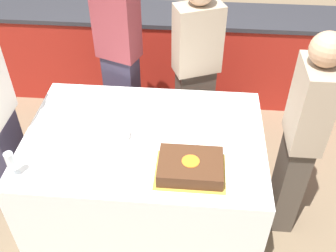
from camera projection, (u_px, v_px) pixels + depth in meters
ground_plane at (148, 207)px, 3.16m from camera, size 14.00×14.00×0.00m
back_counter at (166, 54)px, 4.10m from camera, size 4.40×0.58×0.92m
dining_table at (146, 175)px, 2.91m from camera, size 1.62×1.12×0.77m
cake at (190, 167)px, 2.38m from camera, size 0.43×0.33×0.10m
plate_stack at (114, 135)px, 2.63m from camera, size 0.20×0.20×0.04m
wine_glass at (10, 161)px, 2.32m from camera, size 0.07×0.07×0.18m
side_plate_near_cake at (189, 140)px, 2.62m from camera, size 0.19×0.19×0.00m
side_plate_right_edge at (236, 126)px, 2.73m from camera, size 0.19×0.19×0.00m
person_cutting_cake at (196, 69)px, 3.20m from camera, size 0.41×0.32×1.58m
person_seated_right at (301, 139)px, 2.56m from camera, size 0.20×0.34×1.59m
person_standing_back at (119, 56)px, 3.18m from camera, size 0.38×0.30×1.72m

